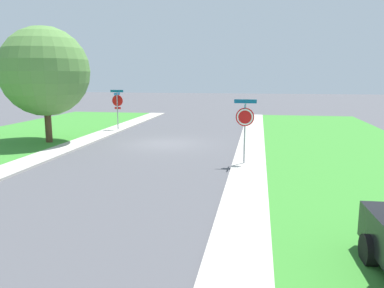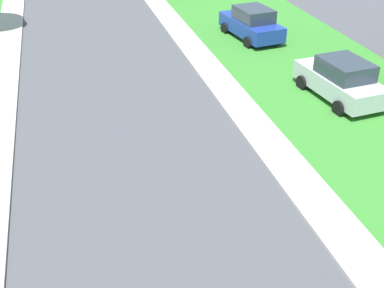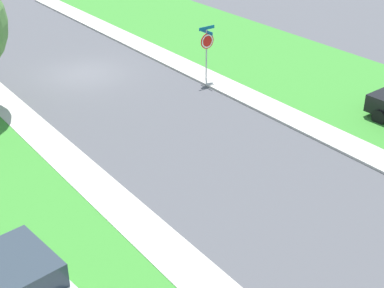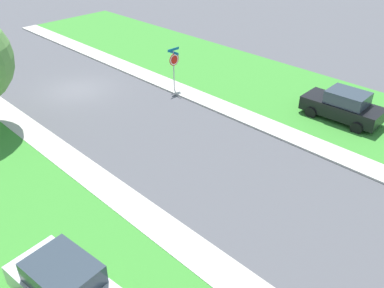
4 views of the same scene
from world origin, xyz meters
name	(u,v)px [view 1 (image 1 of 4)]	position (x,y,z in m)	size (l,w,h in m)	color
ground_plane	(166,144)	(0.00, 0.00, 0.00)	(120.00, 120.00, 0.00)	#4C4C51
sidewalk_west	(240,238)	(-4.70, 12.00, 0.05)	(1.40, 56.00, 0.10)	#B7B2A8
stop_sign_near_corner	(117,103)	(4.40, -4.39, 1.88)	(0.92, 0.92, 2.77)	#9E9EA3
stop_sign_far_corner	(245,121)	(-4.48, 4.47, 1.89)	(0.92, 0.92, 2.77)	#9E9EA3
tree_sidewalk_near	(42,74)	(6.67, 0.84, 3.78)	(5.15, 4.79, 6.34)	#4C3823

